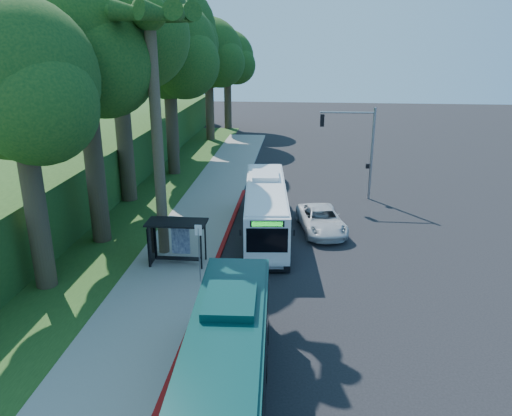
# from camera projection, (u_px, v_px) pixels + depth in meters

# --- Properties ---
(ground) EXTENTS (140.00, 140.00, 0.00)m
(ground) POSITION_uv_depth(u_px,v_px,m) (307.00, 248.00, 29.57)
(ground) COLOR black
(ground) RESTS_ON ground
(sidewalk) EXTENTS (4.50, 70.00, 0.12)m
(sidewalk) POSITION_uv_depth(u_px,v_px,m) (186.00, 243.00, 30.18)
(sidewalk) COLOR gray
(sidewalk) RESTS_ON ground
(red_curb) EXTENTS (0.25, 30.00, 0.13)m
(red_curb) POSITION_uv_depth(u_px,v_px,m) (212.00, 274.00, 26.21)
(red_curb) COLOR #9C1111
(red_curb) RESTS_ON ground
(grass_verge) EXTENTS (8.00, 70.00, 0.06)m
(grass_verge) POSITION_uv_depth(u_px,v_px,m) (123.00, 213.00, 35.39)
(grass_verge) COLOR #234719
(grass_verge) RESTS_ON ground
(bus_shelter) EXTENTS (3.20, 1.51, 2.55)m
(bus_shelter) POSITION_uv_depth(u_px,v_px,m) (173.00, 233.00, 26.91)
(bus_shelter) COLOR black
(bus_shelter) RESTS_ON ground
(stop_sign_pole) EXTENTS (0.35, 0.06, 3.17)m
(stop_sign_pole) POSITION_uv_depth(u_px,v_px,m) (199.00, 246.00, 24.65)
(stop_sign_pole) COLOR gray
(stop_sign_pole) RESTS_ON ground
(traffic_signal_pole) EXTENTS (4.10, 0.30, 7.00)m
(traffic_signal_pole) POSITION_uv_depth(u_px,v_px,m) (359.00, 142.00, 37.22)
(traffic_signal_pole) COLOR gray
(traffic_signal_pole) RESTS_ON ground
(palm_tree) EXTENTS (4.20, 4.20, 14.40)m
(palm_tree) POSITION_uv_depth(u_px,v_px,m) (150.00, 26.00, 24.84)
(palm_tree) COLOR #4C3F2D
(palm_tree) RESTS_ON ground
(hillside_backdrop) EXTENTS (24.00, 60.00, 8.80)m
(hillside_backdrop) POSITION_uv_depth(u_px,v_px,m) (16.00, 146.00, 45.27)
(hillside_backdrop) COLOR #234719
(hillside_backdrop) RESTS_ON ground
(tree_0) EXTENTS (8.40, 8.00, 15.70)m
(tree_0) POSITION_uv_depth(u_px,v_px,m) (84.00, 50.00, 26.98)
(tree_0) COLOR #382B1E
(tree_0) RESTS_ON ground
(tree_1) EXTENTS (10.50, 10.00, 18.26)m
(tree_1) POSITION_uv_depth(u_px,v_px,m) (116.00, 23.00, 34.10)
(tree_1) COLOR #382B1E
(tree_1) RESTS_ON ground
(tree_2) EXTENTS (8.82, 8.40, 15.12)m
(tree_2) POSITION_uv_depth(u_px,v_px,m) (169.00, 54.00, 42.24)
(tree_2) COLOR #382B1E
(tree_2) RESTS_ON ground
(tree_3) EXTENTS (10.08, 9.60, 17.28)m
(tree_3) POSITION_uv_depth(u_px,v_px,m) (169.00, 36.00, 49.46)
(tree_3) COLOR #382B1E
(tree_3) RESTS_ON ground
(tree_4) EXTENTS (8.40, 8.00, 14.14)m
(tree_4) POSITION_uv_depth(u_px,v_px,m) (209.00, 56.00, 57.51)
(tree_4) COLOR #382B1E
(tree_4) RESTS_ON ground
(tree_5) EXTENTS (7.35, 7.00, 12.86)m
(tree_5) POSITION_uv_depth(u_px,v_px,m) (228.00, 60.00, 65.21)
(tree_5) COLOR #382B1E
(tree_5) RESTS_ON ground
(tree_6) EXTENTS (7.56, 7.20, 13.74)m
(tree_6) POSITION_uv_depth(u_px,v_px,m) (19.00, 89.00, 21.86)
(tree_6) COLOR #382B1E
(tree_6) RESTS_ON ground
(white_bus) EXTENTS (3.45, 11.75, 3.45)m
(white_bus) POSITION_uv_depth(u_px,v_px,m) (266.00, 208.00, 31.32)
(white_bus) COLOR white
(white_bus) RESTS_ON ground
(teal_bus) EXTENTS (3.05, 11.89, 3.51)m
(teal_bus) POSITION_uv_depth(u_px,v_px,m) (225.00, 376.00, 15.76)
(teal_bus) COLOR #093431
(teal_bus) RESTS_ON ground
(pickup) EXTENTS (3.51, 5.84, 1.52)m
(pickup) POSITION_uv_depth(u_px,v_px,m) (321.00, 220.00, 31.91)
(pickup) COLOR silver
(pickup) RESTS_ON ground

